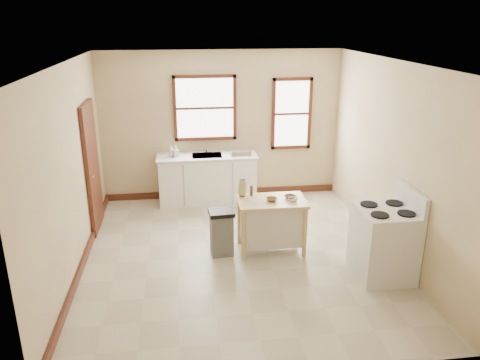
# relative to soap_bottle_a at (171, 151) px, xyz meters

# --- Properties ---
(floor) EXTENTS (5.00, 5.00, 0.00)m
(floor) POSITION_rel_soap_bottle_a_xyz_m (0.96, -2.20, -1.03)
(floor) COLOR #C1B599
(floor) RESTS_ON ground
(ceiling) EXTENTS (5.00, 5.00, 0.00)m
(ceiling) POSITION_rel_soap_bottle_a_xyz_m (0.96, -2.20, 1.77)
(ceiling) COLOR white
(ceiling) RESTS_ON ground
(wall_back) EXTENTS (4.50, 0.04, 2.80)m
(wall_back) POSITION_rel_soap_bottle_a_xyz_m (0.96, 0.30, 0.37)
(wall_back) COLOR beige
(wall_back) RESTS_ON ground
(wall_left) EXTENTS (0.04, 5.00, 2.80)m
(wall_left) POSITION_rel_soap_bottle_a_xyz_m (-1.29, -2.20, 0.37)
(wall_left) COLOR beige
(wall_left) RESTS_ON ground
(wall_right) EXTENTS (0.04, 5.00, 2.80)m
(wall_right) POSITION_rel_soap_bottle_a_xyz_m (3.21, -2.20, 0.37)
(wall_right) COLOR beige
(wall_right) RESTS_ON ground
(window_main) EXTENTS (1.17, 0.06, 1.22)m
(window_main) POSITION_rel_soap_bottle_a_xyz_m (0.66, 0.28, 0.72)
(window_main) COLOR #401F11
(window_main) RESTS_ON wall_back
(window_side) EXTENTS (0.77, 0.06, 1.37)m
(window_side) POSITION_rel_soap_bottle_a_xyz_m (2.31, 0.28, 0.57)
(window_side) COLOR #401F11
(window_side) RESTS_ON wall_back
(door_left) EXTENTS (0.06, 0.90, 2.10)m
(door_left) POSITION_rel_soap_bottle_a_xyz_m (-1.25, -0.90, 0.02)
(door_left) COLOR #401F11
(door_left) RESTS_ON ground
(baseboard_back) EXTENTS (4.50, 0.04, 0.12)m
(baseboard_back) POSITION_rel_soap_bottle_a_xyz_m (0.96, 0.27, -0.97)
(baseboard_back) COLOR #401F11
(baseboard_back) RESTS_ON ground
(baseboard_left) EXTENTS (0.04, 5.00, 0.12)m
(baseboard_left) POSITION_rel_soap_bottle_a_xyz_m (-1.26, -2.20, -0.97)
(baseboard_left) COLOR #401F11
(baseboard_left) RESTS_ON ground
(sink_counter) EXTENTS (1.86, 0.62, 0.92)m
(sink_counter) POSITION_rel_soap_bottle_a_xyz_m (0.66, 0.00, -0.57)
(sink_counter) COLOR white
(sink_counter) RESTS_ON ground
(faucet) EXTENTS (0.03, 0.03, 0.22)m
(faucet) POSITION_rel_soap_bottle_a_xyz_m (0.66, 0.18, -0.00)
(faucet) COLOR silver
(faucet) RESTS_ON sink_counter
(soap_bottle_a) EXTENTS (0.11, 0.11, 0.22)m
(soap_bottle_a) POSITION_rel_soap_bottle_a_xyz_m (0.00, 0.00, 0.00)
(soap_bottle_a) COLOR #B2B2B2
(soap_bottle_a) RESTS_ON sink_counter
(soap_bottle_b) EXTENTS (0.11, 0.12, 0.20)m
(soap_bottle_b) POSITION_rel_soap_bottle_a_xyz_m (0.09, -0.02, -0.01)
(soap_bottle_b) COLOR #B2B2B2
(soap_bottle_b) RESTS_ON sink_counter
(dish_rack) EXTENTS (0.45, 0.38, 0.10)m
(dish_rack) POSITION_rel_soap_bottle_a_xyz_m (1.28, -0.06, -0.06)
(dish_rack) COLOR silver
(dish_rack) RESTS_ON sink_counter
(kitchen_island) EXTENTS (1.01, 0.65, 0.82)m
(kitchen_island) POSITION_rel_soap_bottle_a_xyz_m (1.47, -2.09, -0.62)
(kitchen_island) COLOR tan
(kitchen_island) RESTS_ON ground
(knife_block) EXTENTS (0.13, 0.13, 0.20)m
(knife_block) POSITION_rel_soap_bottle_a_xyz_m (1.07, -1.86, -0.11)
(knife_block) COLOR tan
(knife_block) RESTS_ON kitchen_island
(pepper_grinder) EXTENTS (0.05, 0.05, 0.15)m
(pepper_grinder) POSITION_rel_soap_bottle_a_xyz_m (1.20, -1.87, -0.14)
(pepper_grinder) COLOR #482913
(pepper_grinder) RESTS_ON kitchen_island
(bowl_a) EXTENTS (0.21, 0.21, 0.04)m
(bowl_a) POSITION_rel_soap_bottle_a_xyz_m (1.46, -2.13, -0.19)
(bowl_a) COLOR brown
(bowl_a) RESTS_ON kitchen_island
(bowl_b) EXTENTS (0.24, 0.24, 0.04)m
(bowl_b) POSITION_rel_soap_bottle_a_xyz_m (1.76, -2.06, -0.19)
(bowl_b) COLOR brown
(bowl_b) RESTS_ON kitchen_island
(bowl_c) EXTENTS (0.17, 0.17, 0.05)m
(bowl_c) POSITION_rel_soap_bottle_a_xyz_m (1.77, -2.17, -0.19)
(bowl_c) COLOR white
(bowl_c) RESTS_ON kitchen_island
(trash_bin) EXTENTS (0.38, 0.33, 0.70)m
(trash_bin) POSITION_rel_soap_bottle_a_xyz_m (0.72, -2.12, -0.68)
(trash_bin) COLOR slate
(trash_bin) RESTS_ON ground
(gas_stove) EXTENTS (0.78, 0.79, 1.24)m
(gas_stove) POSITION_rel_soap_bottle_a_xyz_m (2.84, -2.99, -0.41)
(gas_stove) COLOR silver
(gas_stove) RESTS_ON ground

